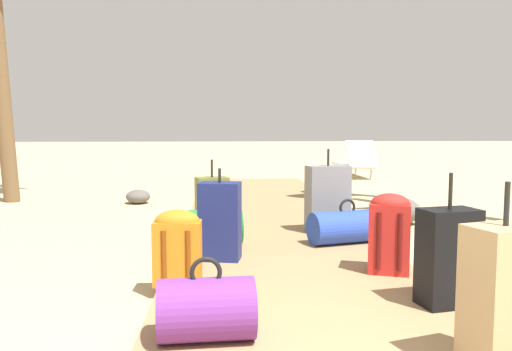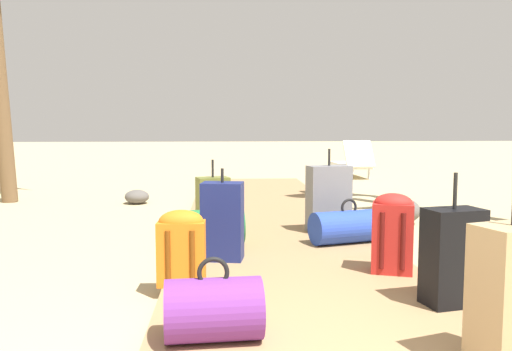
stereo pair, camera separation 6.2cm
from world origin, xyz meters
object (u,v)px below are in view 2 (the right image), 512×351
Objects in this scene: suitcase_grey at (329,199)px; lounge_chair at (352,162)px; suitcase_olive at (213,203)px; backpack_orange at (181,246)px; duffel_bag_purple at (213,309)px; suitcase_navy at (223,221)px; duffel_bag_blue at (349,227)px; duffel_bag_green at (217,226)px; backpack_red at (393,231)px; suitcase_tan at (510,297)px; suitcase_black at (453,257)px.

lounge_chair is at bearing 73.89° from suitcase_grey.
suitcase_olive reaches higher than backpack_orange.
suitcase_grey is 1.66× the size of duffel_bag_purple.
suitcase_grey is at bearing 44.27° from suitcase_navy.
duffel_bag_green is at bearing 177.94° from duffel_bag_blue.
suitcase_olive is 6.64m from lounge_chair.
lounge_chair reaches higher than backpack_red.
suitcase_tan is at bearing -89.12° from backpack_red.
suitcase_navy is 0.72m from backpack_orange.
backpack_red is 1.66m from duffel_bag_green.
suitcase_olive is at bearing 94.40° from suitcase_navy.
suitcase_black is 1.07× the size of duffel_bag_blue.
backpack_red is 1.75m from duffel_bag_purple.
backpack_orange is 0.34× the size of lounge_chair.
backpack_orange is 1.87m from duffel_bag_blue.
duffel_bag_purple is at bearing -76.31° from backpack_orange.
suitcase_tan reaches higher than duffel_bag_purple.
duffel_bag_purple is at bearing -119.55° from duffel_bag_blue.
lounge_chair reaches higher than duffel_bag_green.
backpack_orange reaches higher than duffel_bag_purple.
suitcase_navy reaches higher than suitcase_olive.
duffel_bag_blue is (-0.11, 2.53, -0.18)m from suitcase_tan.
suitcase_black reaches higher than duffel_bag_green.
backpack_red is 1.14× the size of backpack_orange.
suitcase_navy reaches higher than lounge_chair.
backpack_orange is at bearing 103.69° from duffel_bag_purple.
suitcase_tan is at bearing -99.75° from lounge_chair.
backpack_red is (1.35, -1.73, 0.04)m from suitcase_olive.
suitcase_grey is at bearing 67.02° from duffel_bag_purple.
duffel_bag_green is 1.22m from duffel_bag_blue.
lounge_chair is at bearing 68.39° from suitcase_navy.
suitcase_navy is 7.78m from lounge_chair.
backpack_red is at bearing 41.73° from duffel_bag_purple.
duffel_bag_green is (0.23, 1.23, -0.11)m from backpack_orange.
duffel_bag_blue is at bearing 97.64° from suitcase_black.
backpack_orange is 0.61× the size of suitcase_tan.
suitcase_tan reaches higher than backpack_orange.
backpack_red is 0.70× the size of suitcase_tan.
backpack_red is at bearing 7.73° from backpack_orange.
backpack_orange is at bearing -172.27° from backpack_red.
suitcase_tan is at bearing -67.32° from suitcase_olive.
backpack_orange is 8.49m from lounge_chair.
lounge_chair reaches higher than duffel_bag_blue.
suitcase_tan is (1.33, -2.57, 0.17)m from duffel_bag_green.
suitcase_olive is 1.23× the size of backpack_red.
backpack_orange is at bearing -113.16° from suitcase_navy.
suitcase_olive is 1.95m from backpack_orange.
suitcase_navy is 0.88× the size of suitcase_grey.
backpack_orange is at bearing -100.47° from duffel_bag_green.
suitcase_olive is at bearing 93.56° from duffel_bag_green.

